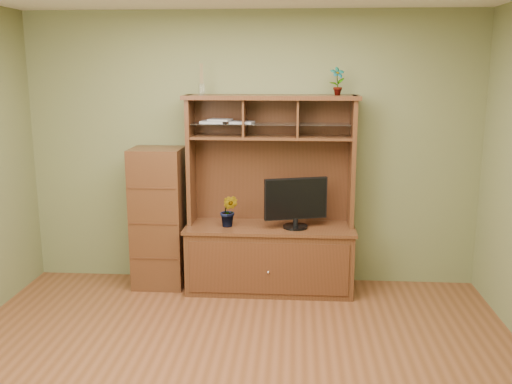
# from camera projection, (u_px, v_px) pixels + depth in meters

# --- Properties ---
(room) EXTENTS (4.54, 4.04, 2.74)m
(room) POSITION_uv_depth(u_px,v_px,m) (228.00, 192.00, 3.74)
(room) COLOR brown
(room) RESTS_ON ground
(media_hutch) EXTENTS (1.66, 0.61, 1.90)m
(media_hutch) POSITION_uv_depth(u_px,v_px,m) (270.00, 238.00, 5.59)
(media_hutch) COLOR #402412
(media_hutch) RESTS_ON room
(monitor) EXTENTS (0.60, 0.24, 0.49)m
(monitor) POSITION_uv_depth(u_px,v_px,m) (296.00, 202.00, 5.41)
(monitor) COLOR black
(monitor) RESTS_ON media_hutch
(orchid_plant) EXTENTS (0.20, 0.18, 0.31)m
(orchid_plant) POSITION_uv_depth(u_px,v_px,m) (229.00, 211.00, 5.47)
(orchid_plant) COLOR #2E6221
(orchid_plant) RESTS_ON media_hutch
(top_plant) EXTENTS (0.16, 0.13, 0.26)m
(top_plant) POSITION_uv_depth(u_px,v_px,m) (337.00, 81.00, 5.30)
(top_plant) COLOR #2A6423
(top_plant) RESTS_ON media_hutch
(reed_diffuser) EXTENTS (0.06, 0.06, 0.29)m
(reed_diffuser) POSITION_uv_depth(u_px,v_px,m) (202.00, 83.00, 5.39)
(reed_diffuser) COLOR silver
(reed_diffuser) RESTS_ON media_hutch
(magazines) EXTENTS (0.52, 0.21, 0.04)m
(magazines) POSITION_uv_depth(u_px,v_px,m) (225.00, 121.00, 5.45)
(magazines) COLOR #ADADB2
(magazines) RESTS_ON media_hutch
(side_cabinet) EXTENTS (0.50, 0.45, 1.39)m
(side_cabinet) POSITION_uv_depth(u_px,v_px,m) (159.00, 218.00, 5.65)
(side_cabinet) COLOR #402412
(side_cabinet) RESTS_ON room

